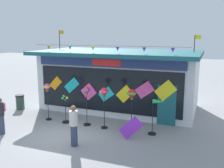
{
  "coord_description": "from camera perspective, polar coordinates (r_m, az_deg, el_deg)",
  "views": [
    {
      "loc": [
        5.97,
        -9.2,
        4.44
      ],
      "look_at": [
        1.24,
        2.93,
        1.91
      ],
      "focal_mm": 41.54,
      "sensor_mm": 36.0,
      "label": 1
    }
  ],
  "objects": [
    {
      "name": "person_mid_plaza",
      "position": [
        10.54,
        -8.41,
        -9.02
      ],
      "size": [
        0.34,
        0.34,
        1.68
      ],
      "rotation": [
        0.0,
        0.0,
        4.09
      ],
      "color": "#333D56",
      "rests_on": "ground_plane"
    },
    {
      "name": "wind_spinner_left",
      "position": [
        13.3,
        -10.23,
        -5.61
      ],
      "size": [
        0.38,
        0.38,
        1.45
      ],
      "color": "black",
      "rests_on": "ground_plane"
    },
    {
      "name": "ground_plane",
      "position": [
        11.83,
        -11.0,
        -11.27
      ],
      "size": [
        80.0,
        80.0,
        0.0
      ],
      "primitive_type": "plane",
      "color": "gray"
    },
    {
      "name": "wind_spinner_far_right",
      "position": [
        11.59,
        9.84,
        -5.74
      ],
      "size": [
        0.71,
        0.36,
        1.64
      ],
      "color": "black",
      "rests_on": "ground_plane"
    },
    {
      "name": "wind_spinner_right",
      "position": [
        11.83,
        4.38,
        -2.83
      ],
      "size": [
        0.38,
        0.38,
        1.99
      ],
      "color": "black",
      "rests_on": "ground_plane"
    },
    {
      "name": "person_near_camera",
      "position": [
        12.65,
        -23.31,
        -6.25
      ],
      "size": [
        0.39,
        0.48,
        1.68
      ],
      "rotation": [
        0.0,
        0.0,
        0.34
      ],
      "color": "#333D56",
      "rests_on": "ground_plane"
    },
    {
      "name": "wind_spinner_center_left",
      "position": [
        12.61,
        -5.64,
        -2.71
      ],
      "size": [
        0.36,
        0.36,
        1.95
      ],
      "color": "black",
      "rests_on": "ground_plane"
    },
    {
      "name": "kite_shop_building",
      "position": [
        15.54,
        1.76,
        1.07
      ],
      "size": [
        9.22,
        5.08,
        4.66
      ],
      "color": "silver",
      "rests_on": "ground_plane"
    },
    {
      "name": "trash_bin",
      "position": [
        16.45,
        -19.57,
        -3.74
      ],
      "size": [
        0.52,
        0.52,
        0.87
      ],
      "color": "#2D4238",
      "rests_on": "ground_plane"
    },
    {
      "name": "wind_spinner_far_left",
      "position": [
        13.75,
        -14.04,
        -1.56
      ],
      "size": [
        0.32,
        0.32,
        1.94
      ],
      "color": "black",
      "rests_on": "ground_plane"
    },
    {
      "name": "display_kite_on_ground",
      "position": [
        11.15,
        4.18,
        -9.6
      ],
      "size": [
        1.05,
        0.18,
        1.05
      ],
      "primitive_type": "cube",
      "rotation": [
        -0.16,
        0.79,
        0.0
      ],
      "color": "purple",
      "rests_on": "ground_plane"
    },
    {
      "name": "wind_spinner_center_right",
      "position": [
        12.11,
        -1.73,
        -2.59
      ],
      "size": [
        0.35,
        0.35,
        1.99
      ],
      "color": "black",
      "rests_on": "ground_plane"
    }
  ]
}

